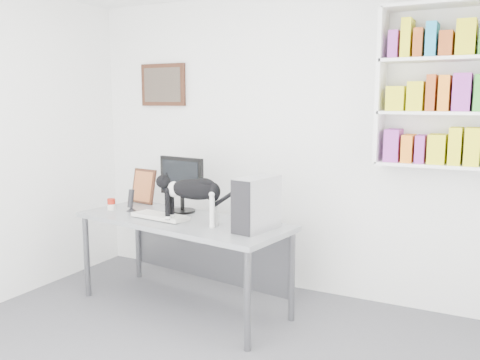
# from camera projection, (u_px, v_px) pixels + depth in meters

# --- Properties ---
(room) EXTENTS (4.01, 4.01, 2.70)m
(room) POSITION_uv_depth(u_px,v_px,m) (148.00, 170.00, 2.89)
(room) COLOR #515156
(room) RESTS_ON ground
(bookshelf) EXTENTS (1.03, 0.28, 1.24)m
(bookshelf) POSITION_uv_depth(u_px,v_px,m) (448.00, 86.00, 3.81)
(bookshelf) COLOR white
(bookshelf) RESTS_ON room
(wall_art) EXTENTS (0.52, 0.04, 0.42)m
(wall_art) POSITION_uv_depth(u_px,v_px,m) (163.00, 85.00, 5.13)
(wall_art) COLOR #4A2818
(wall_art) RESTS_ON room
(desk) EXTENTS (1.94, 0.98, 0.77)m
(desk) POSITION_uv_depth(u_px,v_px,m) (183.00, 264.00, 4.27)
(desk) COLOR gray
(desk) RESTS_ON room
(monitor) EXTENTS (0.49, 0.29, 0.50)m
(monitor) POSITION_uv_depth(u_px,v_px,m) (182.00, 184.00, 4.43)
(monitor) COLOR black
(monitor) RESTS_ON desk
(keyboard) EXTENTS (0.52, 0.25, 0.04)m
(keyboard) POSITION_uv_depth(u_px,v_px,m) (160.00, 216.00, 4.22)
(keyboard) COLOR beige
(keyboard) RESTS_ON desk
(pc_tower) EXTENTS (0.25, 0.43, 0.41)m
(pc_tower) POSITION_uv_depth(u_px,v_px,m) (257.00, 204.00, 3.81)
(pc_tower) COLOR silver
(pc_tower) RESTS_ON desk
(speaker) EXTENTS (0.11, 0.11, 0.20)m
(speaker) POSITION_uv_depth(u_px,v_px,m) (131.00, 200.00, 4.48)
(speaker) COLOR black
(speaker) RESTS_ON desk
(leaning_print) EXTENTS (0.29, 0.15, 0.34)m
(leaning_print) POSITION_uv_depth(u_px,v_px,m) (144.00, 186.00, 4.84)
(leaning_print) COLOR #4A2818
(leaning_print) RESTS_ON desk
(soup_can) EXTENTS (0.08, 0.08, 0.10)m
(soup_can) POSITION_uv_depth(u_px,v_px,m) (111.00, 204.00, 4.55)
(soup_can) COLOR #A51B0E
(soup_can) RESTS_ON desk
(cat) EXTENTS (0.64, 0.24, 0.38)m
(cat) POSITION_uv_depth(u_px,v_px,m) (193.00, 201.00, 3.98)
(cat) COLOR black
(cat) RESTS_ON desk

